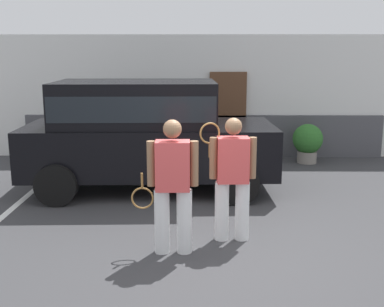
# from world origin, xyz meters

# --- Properties ---
(ground_plane) EXTENTS (40.00, 40.00, 0.00)m
(ground_plane) POSITION_xyz_m (0.00, 0.00, 0.00)
(ground_plane) COLOR #38383A
(parking_stripe_0) EXTENTS (0.12, 4.40, 0.01)m
(parking_stripe_0) POSITION_xyz_m (-3.26, 1.50, 0.00)
(parking_stripe_0) COLOR silver
(parking_stripe_0) RESTS_ON ground_plane
(house_frontage) EXTENTS (10.51, 0.40, 2.98)m
(house_frontage) POSITION_xyz_m (0.01, 5.92, 1.40)
(house_frontage) COLOR white
(house_frontage) RESTS_ON ground_plane
(parked_suv) EXTENTS (4.66, 2.29, 2.05)m
(parked_suv) POSITION_xyz_m (-1.14, 2.84, 1.15)
(parked_suv) COLOR black
(parked_suv) RESTS_ON ground_plane
(tennis_player_man) EXTENTS (0.91, 0.28, 1.75)m
(tennis_player_man) POSITION_xyz_m (-0.47, -0.08, 0.91)
(tennis_player_man) COLOR white
(tennis_player_man) RESTS_ON ground_plane
(tennis_player_woman) EXTENTS (0.78, 0.28, 1.72)m
(tennis_player_woman) POSITION_xyz_m (0.33, 0.36, 0.90)
(tennis_player_woman) COLOR white
(tennis_player_woman) RESTS_ON ground_plane
(potted_plant_by_porch) EXTENTS (0.70, 0.70, 0.93)m
(potted_plant_by_porch) POSITION_xyz_m (2.44, 5.09, 0.51)
(potted_plant_by_porch) COLOR gray
(potted_plant_by_porch) RESTS_ON ground_plane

